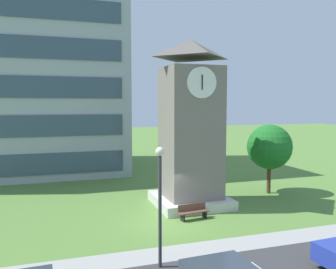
% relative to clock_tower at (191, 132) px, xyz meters
% --- Properties ---
extents(ground_plane, '(160.00, 160.00, 0.00)m').
position_rel_clock_tower_xyz_m(ground_plane, '(-2.42, -3.04, -4.78)').
color(ground_plane, '#567F38').
extents(kerb_strip, '(120.00, 1.60, 0.01)m').
position_rel_clock_tower_xyz_m(kerb_strip, '(-2.42, -6.82, -4.78)').
color(kerb_strip, '#9E9E99').
rests_on(kerb_strip, ground).
extents(office_building, '(21.98, 13.66, 22.40)m').
position_rel_clock_tower_xyz_m(office_building, '(-12.75, 16.58, 6.42)').
color(office_building, '#9EA8B2').
rests_on(office_building, ground).
extents(clock_tower, '(4.58, 4.58, 10.68)m').
position_rel_clock_tower_xyz_m(clock_tower, '(0.00, 0.00, 0.00)').
color(clock_tower, slate).
rests_on(clock_tower, ground).
extents(park_bench, '(1.85, 0.71, 0.88)m').
position_rel_clock_tower_xyz_m(park_bench, '(-0.93, -2.80, -4.32)').
color(park_bench, brown).
rests_on(park_bench, ground).
extents(street_lamp, '(0.36, 0.36, 4.92)m').
position_rel_clock_tower_xyz_m(street_lamp, '(-4.45, -7.95, -1.66)').
color(street_lamp, '#333338').
rests_on(street_lamp, ground).
extents(tree_near_tower, '(3.29, 3.29, 5.11)m').
position_rel_clock_tower_xyz_m(tree_near_tower, '(6.67, 1.07, -1.32)').
color(tree_near_tower, '#513823').
rests_on(tree_near_tower, ground).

